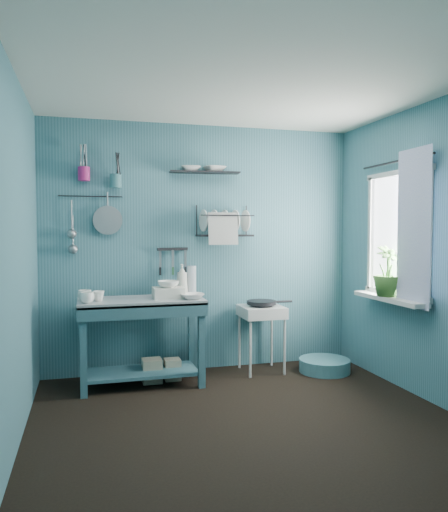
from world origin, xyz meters
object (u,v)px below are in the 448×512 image
object	(u,v)px
mug_right	(85,295)
storage_tin_small	(172,369)
work_counter	(142,342)
utensil_cup_teal	(116,181)
storage_tin_large	(152,371)
potted_plant	(388,271)
frying_pan	(262,302)
hotplate_stand	(261,339)
soap_bottle	(182,279)
utensil_cup_magenta	(84,174)
wash_tub	(168,293)
water_bottle	(192,280)
mug_left	(87,298)
mug_mid	(99,296)
floor_basin	(324,365)
dish_rack	(225,221)
colander	(108,220)

from	to	relation	value
mug_right	storage_tin_small	bearing A→B (deg)	5.71
work_counter	utensil_cup_teal	size ratio (longest dim) A/B	8.72
storage_tin_large	work_counter	bearing A→B (deg)	-153.43
potted_plant	frying_pan	bearing A→B (deg)	142.01
hotplate_stand	storage_tin_large	bearing A→B (deg)	-179.64
soap_bottle	storage_tin_small	xyz separation A→B (m)	(-0.12, -0.12, -0.85)
hotplate_stand	utensil_cup_magenta	bearing A→B (deg)	170.29
work_counter	wash_tub	distance (m)	0.52
soap_bottle	water_bottle	world-z (taller)	soap_bottle
frying_pan	mug_left	bearing A→B (deg)	-170.65
frying_pan	storage_tin_large	world-z (taller)	frying_pan
mug_left	utensil_cup_magenta	distance (m)	1.21
hotplate_stand	utensil_cup_magenta	distance (m)	2.37
work_counter	water_bottle	distance (m)	0.78
mug_mid	floor_basin	bearing A→B (deg)	-0.20
mug_right	water_bottle	distance (m)	1.05
hotplate_stand	storage_tin_small	world-z (taller)	hotplate_stand
wash_tub	storage_tin_large	distance (m)	0.76
mug_left	storage_tin_small	world-z (taller)	mug_left
work_counter	utensil_cup_magenta	bearing A→B (deg)	140.42
mug_left	utensil_cup_magenta	size ratio (longest dim) A/B	0.95
dish_rack	floor_basin	world-z (taller)	dish_rack
utensil_cup_teal	floor_basin	size ratio (longest dim) A/B	0.25
work_counter	storage_tin_large	world-z (taller)	work_counter
mug_left	utensil_cup_teal	bearing A→B (deg)	59.36
dish_rack	colander	bearing A→B (deg)	-177.19
floor_basin	mug_left	bearing A→B (deg)	-177.71
wash_tub	utensil_cup_magenta	xyz separation A→B (m)	(-0.74, 0.33, 1.11)
water_bottle	hotplate_stand	world-z (taller)	water_bottle
soap_bottle	mug_mid	bearing A→B (deg)	-162.00
mug_right	utensil_cup_magenta	bearing A→B (deg)	88.70
work_counter	frying_pan	distance (m)	1.26
hotplate_stand	utensil_cup_magenta	world-z (taller)	utensil_cup_magenta
soap_bottle	dish_rack	distance (m)	0.74
storage_tin_large	floor_basin	distance (m)	1.73
potted_plant	water_bottle	bearing A→B (deg)	152.92
storage_tin_large	mug_mid	bearing A→B (deg)	-167.09
mug_right	utensil_cup_teal	xyz separation A→B (m)	(0.30, 0.31, 1.05)
mug_left	soap_bottle	bearing A→B (deg)	21.80
utensil_cup_magenta	potted_plant	xyz separation A→B (m)	(2.67, -0.94, -0.90)
colander	storage_tin_large	size ratio (longest dim) A/B	1.27
work_counter	water_bottle	size ratio (longest dim) A/B	4.05
potted_plant	storage_tin_large	xyz separation A→B (m)	(-2.07, 0.67, -0.95)
floor_basin	dish_rack	bearing A→B (deg)	160.85
frying_pan	utensil_cup_teal	bearing A→B (deg)	172.16
mug_mid	work_counter	bearing A→B (deg)	8.97
dish_rack	frying_pan	bearing A→B (deg)	-15.90
frying_pan	floor_basin	size ratio (longest dim) A/B	0.58
potted_plant	work_counter	bearing A→B (deg)	163.95
dish_rack	utensil_cup_teal	size ratio (longest dim) A/B	4.23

